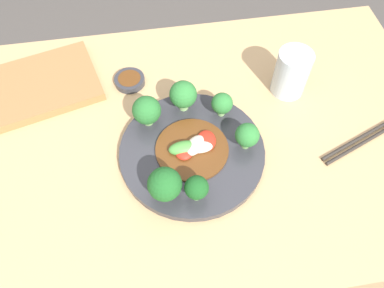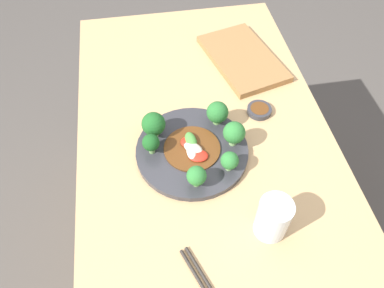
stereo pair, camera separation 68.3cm
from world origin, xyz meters
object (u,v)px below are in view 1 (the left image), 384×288
(broccoli_southwest, at_px, (165,184))
(plate, at_px, (192,152))
(drinking_glass, at_px, (291,73))
(broccoli_east, at_px, (247,135))
(broccoli_south, at_px, (197,188))
(broccoli_northwest, at_px, (147,111))
(stirfry_center, at_px, (193,147))
(broccoli_north, at_px, (183,95))
(sauce_dish, at_px, (130,80))
(cutting_board, at_px, (29,89))
(chopsticks, at_px, (372,134))
(broccoli_northeast, at_px, (222,104))

(broccoli_southwest, bearing_deg, plate, 54.93)
(drinking_glass, bearing_deg, plate, -150.29)
(plate, distance_m, broccoli_east, 0.11)
(plate, height_order, broccoli_south, broccoli_south)
(broccoli_northwest, distance_m, stirfry_center, 0.11)
(broccoli_north, height_order, sauce_dish, broccoli_north)
(broccoli_south, relative_size, drinking_glass, 0.57)
(broccoli_north, bearing_deg, broccoli_south, -92.01)
(stirfry_center, distance_m, cutting_board, 0.39)
(broccoli_southwest, distance_m, chopsticks, 0.43)
(drinking_glass, xyz_separation_m, sauce_dish, (-0.34, 0.07, -0.04))
(broccoli_north, distance_m, broccoli_northwest, 0.08)
(plate, xyz_separation_m, broccoli_northeast, (0.07, 0.08, 0.04))
(stirfry_center, xyz_separation_m, cutting_board, (-0.32, 0.21, -0.01))
(broccoli_south, distance_m, stirfry_center, 0.10)
(broccoli_south, relative_size, chopsticks, 0.24)
(broccoli_northeast, xyz_separation_m, broccoli_southwest, (-0.13, -0.16, 0.01))
(stirfry_center, height_order, drinking_glass, drinking_glass)
(broccoli_north, xyz_separation_m, cutting_board, (-0.32, 0.11, -0.05))
(broccoli_southwest, distance_m, drinking_glass, 0.36)
(broccoli_southwest, relative_size, drinking_glass, 0.71)
(broccoli_northeast, distance_m, broccoli_southwest, 0.21)
(plate, height_order, stirfry_center, stirfry_center)
(chopsticks, height_order, cutting_board, cutting_board)
(sauce_dish, bearing_deg, cutting_board, 177.84)
(broccoli_northwest, xyz_separation_m, sauce_dish, (-0.03, 0.12, -0.04))
(stirfry_center, bearing_deg, cutting_board, 146.84)
(broccoli_north, xyz_separation_m, broccoli_south, (-0.01, -0.20, -0.01))
(broccoli_northwest, bearing_deg, broccoli_northeast, -0.89)
(cutting_board, bearing_deg, stirfry_center, -33.16)
(broccoli_north, relative_size, broccoli_northwest, 1.04)
(broccoli_east, height_order, chopsticks, broccoli_east)
(cutting_board, bearing_deg, broccoli_east, -27.27)
(stirfry_center, xyz_separation_m, chopsticks, (0.36, -0.01, -0.02))
(stirfry_center, distance_m, sauce_dish, 0.23)
(broccoli_north, height_order, stirfry_center, broccoli_north)
(broccoli_east, distance_m, broccoli_southwest, 0.18)
(broccoli_north, height_order, cutting_board, broccoli_north)
(broccoli_southwest, height_order, broccoli_northwest, broccoli_southwest)
(broccoli_northeast, xyz_separation_m, cutting_board, (-0.39, 0.14, -0.04))
(plate, height_order, cutting_board, cutting_board)
(broccoli_northwest, bearing_deg, cutting_board, 151.58)
(broccoli_south, bearing_deg, broccoli_southwest, 166.96)
(broccoli_north, xyz_separation_m, stirfry_center, (0.00, -0.10, -0.03))
(broccoli_northeast, xyz_separation_m, drinking_glass, (0.16, 0.06, 0.00))
(broccoli_northeast, relative_size, broccoli_northwest, 0.82)
(broccoli_northwest, xyz_separation_m, drinking_glass, (0.31, 0.05, -0.00))
(sauce_dish, bearing_deg, broccoli_northwest, -76.42)
(chopsticks, bearing_deg, cutting_board, 161.73)
(broccoli_southwest, bearing_deg, broccoli_east, 25.92)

